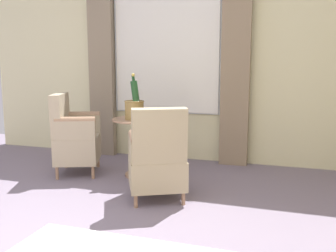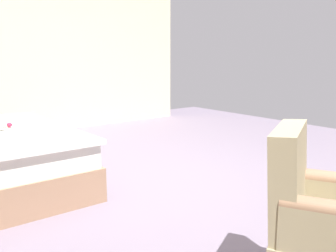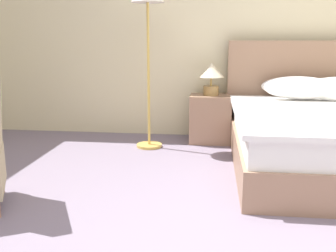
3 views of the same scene
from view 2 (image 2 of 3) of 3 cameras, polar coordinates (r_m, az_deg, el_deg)
ground_plane at (r=3.53m, az=-0.41°, el=-9.84°), size 8.29×8.29×0.00m
wall_far_side at (r=6.39m, az=-20.29°, el=11.56°), size 0.12×5.57×2.82m
armchair_by_window at (r=1.99m, az=21.97°, el=-14.75°), size 0.68×0.68×0.91m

